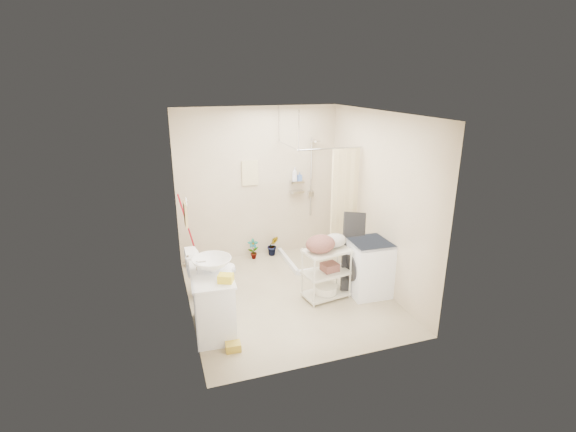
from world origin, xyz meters
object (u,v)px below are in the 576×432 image
at_px(vanity, 213,302).
at_px(washing_machine, 369,267).
at_px(toilet, 212,271).
at_px(laundry_rack, 326,269).

relative_size(vanity, washing_machine, 1.09).
distance_m(toilet, laundry_rack, 1.66).
bearing_deg(laundry_rack, washing_machine, -15.16).
bearing_deg(toilet, vanity, 172.99).
bearing_deg(washing_machine, vanity, -171.18).
bearing_deg(vanity, toilet, 86.05).
bearing_deg(washing_machine, laundry_rack, 176.66).
bearing_deg(vanity, washing_machine, 9.62).
bearing_deg(laundry_rack, toilet, 148.93).
xyz_separation_m(vanity, laundry_rack, (1.66, 0.32, 0.05)).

